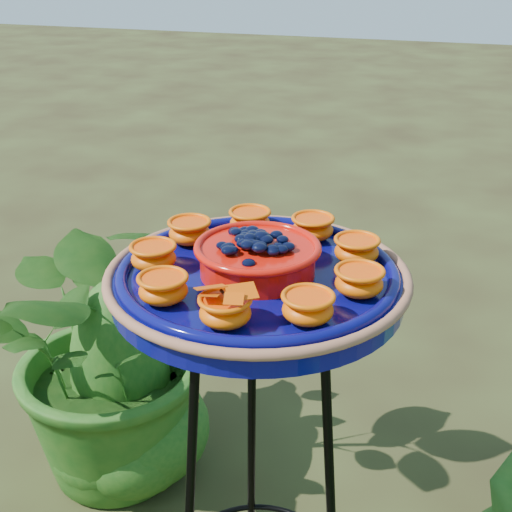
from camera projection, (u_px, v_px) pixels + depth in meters
name	position (u px, v px, depth m)	size (l,w,h in m)	color
tripod_stand	(257.00, 472.00, 1.34)	(0.44, 0.44, 0.94)	black
feeder_dish	(258.00, 274.00, 1.16)	(0.62, 0.62, 0.11)	#070856
shrub_back_left	(117.00, 336.00, 2.02)	(0.80, 0.69, 0.89)	#1A5015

